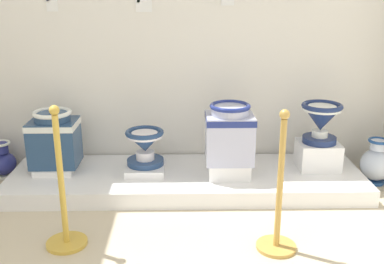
# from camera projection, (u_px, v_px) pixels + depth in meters

# --- Properties ---
(display_platform) EXTENTS (2.99, 0.85, 0.14)m
(display_platform) POSITION_uv_depth(u_px,v_px,m) (186.00, 179.00, 3.89)
(display_platform) COLOR white
(display_platform) RESTS_ON ground_plane
(plinth_block_broad_patterned) EXTENTS (0.32, 0.38, 0.05)m
(plinth_block_broad_patterned) POSITION_uv_depth(u_px,v_px,m) (57.00, 167.00, 3.91)
(plinth_block_broad_patterned) COLOR white
(plinth_block_broad_patterned) RESTS_ON display_platform
(antique_toilet_broad_patterned) EXTENTS (0.40, 0.34, 0.48)m
(antique_toilet_broad_patterned) POSITION_uv_depth(u_px,v_px,m) (54.00, 137.00, 3.83)
(antique_toilet_broad_patterned) COLOR navy
(antique_toilet_broad_patterned) RESTS_ON plinth_block_broad_patterned
(plinth_block_rightmost) EXTENTS (0.32, 0.39, 0.06)m
(plinth_block_rightmost) POSITION_uv_depth(u_px,v_px,m) (146.00, 167.00, 3.88)
(plinth_block_rightmost) COLOR white
(plinth_block_rightmost) RESTS_ON display_platform
(antique_toilet_rightmost) EXTENTS (0.33, 0.33, 0.30)m
(antique_toilet_rightmost) POSITION_uv_depth(u_px,v_px,m) (145.00, 144.00, 3.82)
(antique_toilet_rightmost) COLOR navy
(antique_toilet_rightmost) RESTS_ON plinth_block_rightmost
(plinth_block_tall_cobalt) EXTENTS (0.34, 0.32, 0.13)m
(plinth_block_tall_cobalt) POSITION_uv_depth(u_px,v_px,m) (228.00, 168.00, 3.79)
(plinth_block_tall_cobalt) COLOR white
(plinth_block_tall_cobalt) RESTS_ON display_platform
(antique_toilet_tall_cobalt) EXTENTS (0.39, 0.34, 0.49)m
(antique_toilet_tall_cobalt) POSITION_uv_depth(u_px,v_px,m) (229.00, 132.00, 3.69)
(antique_toilet_tall_cobalt) COLOR #B2B7D6
(antique_toilet_tall_cobalt) RESTS_ON plinth_block_tall_cobalt
(plinth_block_pale_glazed) EXTENTS (0.35, 0.31, 0.23)m
(plinth_block_pale_glazed) POSITION_uv_depth(u_px,v_px,m) (318.00, 155.00, 3.92)
(plinth_block_pale_glazed) COLOR white
(plinth_block_pale_glazed) RESTS_ON display_platform
(antique_toilet_pale_glazed) EXTENTS (0.34, 0.34, 0.34)m
(antique_toilet_pale_glazed) POSITION_uv_depth(u_px,v_px,m) (321.00, 119.00, 3.82)
(antique_toilet_pale_glazed) COLOR navy
(antique_toilet_pale_glazed) RESTS_ON plinth_block_pale_glazed
(info_placard_first) EXTENTS (0.10, 0.01, 0.12)m
(info_placard_first) POSITION_uv_depth(u_px,v_px,m) (52.00, 4.00, 3.84)
(info_placard_first) COLOR white
(info_placard_second) EXTENTS (0.14, 0.01, 0.11)m
(info_placard_second) POSITION_uv_depth(u_px,v_px,m) (144.00, 5.00, 3.86)
(info_placard_second) COLOR white
(decorative_vase_corner) EXTENTS (0.24, 0.24, 0.34)m
(decorative_vase_corner) POSITION_uv_depth(u_px,v_px,m) (2.00, 161.00, 4.06)
(decorative_vase_corner) COLOR white
(decorative_vase_corner) RESTS_ON ground_plane
(decorative_vase_spare) EXTENTS (0.27, 0.27, 0.40)m
(decorative_vase_spare) POSITION_uv_depth(u_px,v_px,m) (376.00, 163.00, 3.93)
(decorative_vase_spare) COLOR navy
(decorative_vase_spare) RESTS_ON ground_plane
(stanchion_post_near_left) EXTENTS (0.27, 0.27, 0.96)m
(stanchion_post_near_left) POSITION_uv_depth(u_px,v_px,m) (64.00, 209.00, 2.95)
(stanchion_post_near_left) COLOR gold
(stanchion_post_near_left) RESTS_ON ground_plane
(stanchion_post_near_right) EXTENTS (0.26, 0.26, 0.95)m
(stanchion_post_near_right) POSITION_uv_depth(u_px,v_px,m) (278.00, 212.00, 2.91)
(stanchion_post_near_right) COLOR #C09443
(stanchion_post_near_right) RESTS_ON ground_plane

